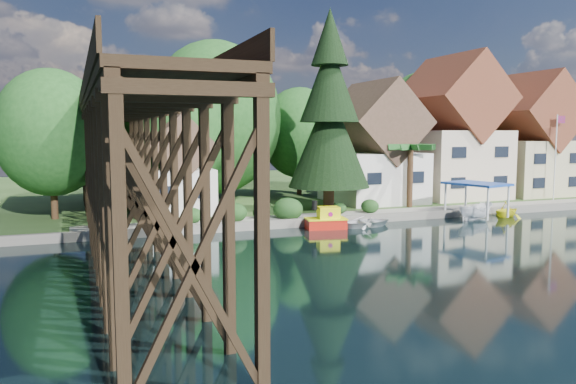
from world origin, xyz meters
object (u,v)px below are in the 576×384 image
object	(u,v)px
conifer	(329,115)
boat_canopy	(476,204)
flagpole	(557,148)
tugboat	(326,220)
boat_white_a	(367,221)
trestle_bridge	(121,157)
house_center	(452,137)
shed	(178,171)
house_left	(373,151)
palm_tree	(411,149)
boat_yellow	(507,209)
house_right	(527,143)

from	to	relation	value
conifer	boat_canopy	distance (m)	13.49
flagpole	tugboat	bearing A→B (deg)	-170.48
flagpole	boat_white_a	bearing A→B (deg)	-168.74
trestle_bridge	flagpole	bearing A→B (deg)	8.32
house_center	boat_white_a	world-z (taller)	house_center
shed	flagpole	world-z (taller)	flagpole
conifer	boat_canopy	world-z (taller)	conifer
boat_canopy	shed	bearing A→B (deg)	159.66
house_left	boat_canopy	size ratio (longest dim) A/B	2.15
palm_tree	boat_yellow	xyz separation A→B (m)	(5.91, -4.98, -4.73)
trestle_bridge	boat_yellow	world-z (taller)	trestle_bridge
boat_canopy	boat_yellow	bearing A→B (deg)	-0.71
conifer	tugboat	bearing A→B (deg)	-116.78
boat_white_a	house_right	bearing A→B (deg)	-74.28
house_center	boat_canopy	size ratio (longest dim) A/B	2.71
trestle_bridge	palm_tree	distance (m)	24.75
tugboat	house_right	bearing A→B (deg)	19.08
house_left	shed	world-z (taller)	house_left
shed	boat_canopy	bearing A→B (deg)	-20.34
trestle_bridge	palm_tree	world-z (taller)	trestle_bridge
trestle_bridge	house_center	xyz separation A→B (m)	(32.00, 11.33, 1.07)
boat_canopy	boat_white_a	bearing A→B (deg)	179.43
flagpole	boat_white_a	distance (m)	23.50
trestle_bridge	boat_yellow	xyz separation A→B (m)	(29.88, 1.19, -4.64)
shed	palm_tree	xyz separation A→B (m)	(18.97, -3.15, 1.62)
palm_tree	boat_canopy	xyz separation A→B (m)	(2.87, -4.95, -4.19)
house_right	boat_white_a	world-z (taller)	house_right
house_left	house_right	bearing A→B (deg)	0.00
house_right	palm_tree	world-z (taller)	house_right
house_left	boat_yellow	world-z (taller)	house_left
house_center	flagpole	xyz separation A→B (m)	(7.74, -5.52, -1.02)
trestle_bridge	flagpole	world-z (taller)	trestle_bridge
shed	house_left	bearing A→B (deg)	4.77
flagpole	house_right	bearing A→B (deg)	75.88
shed	tugboat	size ratio (longest dim) A/B	2.54
conifer	flagpole	xyz separation A→B (m)	(23.24, -0.59, -2.80)
tugboat	house_center	bearing A→B (deg)	28.68
house_right	tugboat	xyz separation A→B (m)	(-26.98, -9.33, -5.15)
trestle_bridge	boat_white_a	size ratio (longest dim) A/B	11.22
conifer	house_left	bearing A→B (deg)	34.28
house_center	boat_canopy	distance (m)	12.46
house_center	boat_yellow	world-z (taller)	house_center
palm_tree	house_left	bearing A→B (deg)	101.74
flagpole	tugboat	size ratio (longest dim) A/B	2.59
house_left	conifer	distance (m)	8.44
conifer	boat_canopy	bearing A→B (deg)	-26.53
trestle_bridge	palm_tree	bearing A→B (deg)	14.45
boat_canopy	flagpole	bearing A→B (deg)	19.54
tugboat	boat_white_a	world-z (taller)	tugboat
boat_white_a	house_center	bearing A→B (deg)	-61.98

